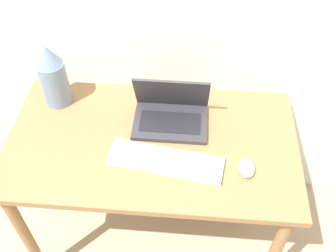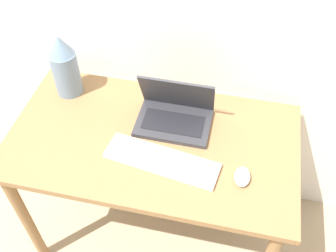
% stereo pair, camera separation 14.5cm
% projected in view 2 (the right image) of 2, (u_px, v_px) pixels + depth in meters
% --- Properties ---
extents(desk, '(1.21, 0.67, 0.78)m').
position_uv_depth(desk, '(153.00, 154.00, 1.72)').
color(desk, olive).
rests_on(desk, ground_plane).
extents(laptop, '(0.32, 0.22, 0.22)m').
position_uv_depth(laptop, '(175.00, 112.00, 1.68)').
color(laptop, '#333338').
rests_on(laptop, desk).
extents(keyboard, '(0.47, 0.19, 0.02)m').
position_uv_depth(keyboard, '(162.00, 160.00, 1.55)').
color(keyboard, white).
rests_on(keyboard, desk).
extents(mouse, '(0.06, 0.09, 0.03)m').
position_uv_depth(mouse, '(242.00, 177.00, 1.49)').
color(mouse, white).
rests_on(mouse, desk).
extents(vase, '(0.12, 0.12, 0.30)m').
position_uv_depth(vase, '(64.00, 66.00, 1.73)').
color(vase, slate).
rests_on(vase, desk).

